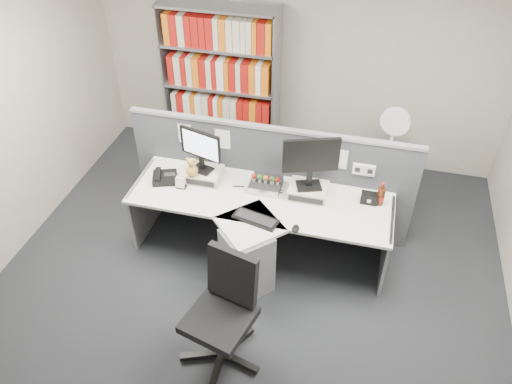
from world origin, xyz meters
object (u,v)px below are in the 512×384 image
(monitor_right, at_px, (311,159))
(speaker, at_px, (369,198))
(monitor_left, at_px, (201,147))
(mouse, at_px, (296,229))
(desk, at_px, (255,232))
(desk_phone, at_px, (164,177))
(keyboard, at_px, (256,219))
(shelving_unit, at_px, (221,88))
(filing_cabinet, at_px, (384,176))
(desk_calendar, at_px, (181,183))
(cola_bottle, at_px, (381,196))
(office_chair, at_px, (224,308))
(desktop_pc, at_px, (266,185))
(desk_fan, at_px, (395,124))

(monitor_right, distance_m, speaker, 0.70)
(monitor_left, bearing_deg, mouse, -26.50)
(desk, bearing_deg, desk_phone, 166.49)
(keyboard, height_order, speaker, speaker)
(shelving_unit, bearing_deg, filing_cabinet, -12.07)
(mouse, relative_size, speaker, 0.64)
(desk_calendar, bearing_deg, cola_bottle, 6.87)
(cola_bottle, xyz_separation_m, office_chair, (-1.13, -1.46, -0.25))
(keyboard, xyz_separation_m, cola_bottle, (1.11, 0.53, 0.08))
(mouse, relative_size, shelving_unit, 0.05)
(desktop_pc, xyz_separation_m, speaker, (1.03, 0.03, 0.01))
(desk_phone, height_order, desk_calendar, desk_calendar)
(desk_fan, bearing_deg, shelving_unit, 167.92)
(speaker, bearing_deg, monitor_right, -177.58)
(desk_phone, relative_size, filing_cabinet, 0.43)
(mouse, height_order, desk_fan, desk_fan)
(monitor_right, relative_size, mouse, 5.15)
(office_chair, bearing_deg, desk, 90.78)
(monitor_left, height_order, shelving_unit, shelving_unit)
(speaker, xyz_separation_m, shelving_unit, (-1.94, 1.44, 0.20))
(mouse, distance_m, desk_calendar, 1.28)
(speaker, relative_size, cola_bottle, 0.65)
(filing_cabinet, height_order, office_chair, office_chair)
(desk, distance_m, monitor_right, 0.91)
(mouse, bearing_deg, monitor_left, 153.50)
(cola_bottle, bearing_deg, monitor_right, -177.50)
(mouse, bearing_deg, desktop_pc, 127.37)
(desk, distance_m, speaker, 1.17)
(speaker, xyz_separation_m, desk_fan, (0.16, 0.99, 0.27))
(office_chair, bearing_deg, monitor_right, 73.12)
(cola_bottle, height_order, desk_fan, desk_fan)
(cola_bottle, distance_m, filing_cabinet, 1.09)
(monitor_right, relative_size, desk_phone, 1.85)
(monitor_left, relative_size, cola_bottle, 1.83)
(desk, distance_m, desk_fan, 1.94)
(monitor_right, distance_m, office_chair, 1.61)
(mouse, relative_size, desk_fan, 0.19)
(monitor_left, relative_size, mouse, 4.35)
(desktop_pc, distance_m, speaker, 1.03)
(mouse, bearing_deg, monitor_right, 87.74)
(speaker, xyz_separation_m, filing_cabinet, (0.16, 0.99, -0.43))
(mouse, distance_m, cola_bottle, 0.92)
(desktop_pc, height_order, keyboard, desktop_pc)
(desktop_pc, bearing_deg, cola_bottle, 1.75)
(mouse, distance_m, filing_cabinet, 1.78)
(desk_phone, height_order, shelving_unit, shelving_unit)
(desk_calendar, xyz_separation_m, desk_fan, (2.01, 1.22, 0.27))
(mouse, xyz_separation_m, desk_fan, (0.77, 1.55, 0.31))
(keyboard, xyz_separation_m, office_chair, (-0.02, -0.94, -0.17))
(mouse, relative_size, office_chair, 0.10)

